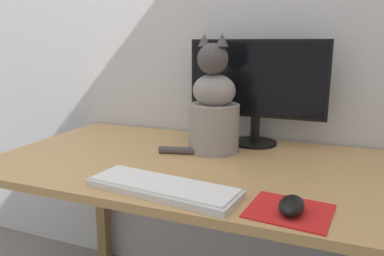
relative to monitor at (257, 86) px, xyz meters
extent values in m
cube|color=silver|center=(-0.07, 0.13, 0.31)|extent=(7.00, 0.04, 2.50)
cube|color=tan|center=(-0.07, -0.28, -0.24)|extent=(1.48, 0.76, 0.02)
cube|color=olive|center=(-0.77, 0.06, -0.59)|extent=(0.05, 0.05, 0.69)
cylinder|color=black|center=(0.00, 0.00, -0.22)|extent=(0.17, 0.17, 0.01)
cylinder|color=black|center=(0.00, 0.00, -0.17)|extent=(0.04, 0.04, 0.10)
cube|color=black|center=(0.00, 0.00, 0.03)|extent=(0.52, 0.02, 0.29)
cube|color=black|center=(0.00, -0.01, 0.03)|extent=(0.49, 0.00, 0.27)
cube|color=silver|center=(-0.12, -0.56, -0.22)|extent=(0.43, 0.18, 0.02)
cube|color=white|center=(-0.12, -0.56, -0.20)|extent=(0.41, 0.17, 0.01)
cube|color=red|center=(0.21, -0.56, -0.22)|extent=(0.20, 0.18, 0.00)
ellipsoid|color=black|center=(0.21, -0.57, -0.20)|extent=(0.06, 0.10, 0.03)
cylinder|color=gray|center=(-0.12, -0.15, -0.14)|extent=(0.20, 0.20, 0.17)
ellipsoid|color=gray|center=(-0.12, -0.15, -0.01)|extent=(0.17, 0.15, 0.12)
sphere|color=#474242|center=(-0.12, -0.16, 0.10)|extent=(0.12, 0.12, 0.11)
cone|color=#474242|center=(-0.15, -0.16, 0.17)|extent=(0.05, 0.05, 0.04)
cone|color=#474242|center=(-0.09, -0.17, 0.17)|extent=(0.05, 0.05, 0.04)
cylinder|color=#474242|center=(-0.17, -0.22, -0.21)|extent=(0.24, 0.08, 0.03)
camera|label=1|loc=(0.30, -1.39, 0.16)|focal=35.00mm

